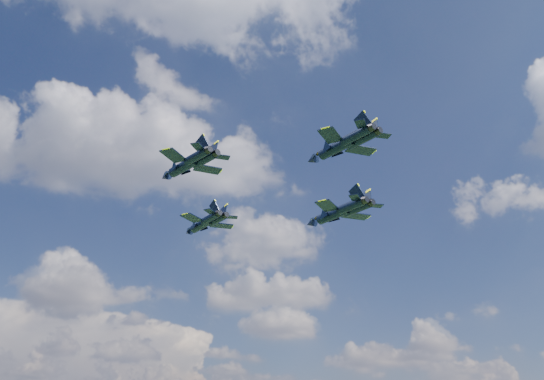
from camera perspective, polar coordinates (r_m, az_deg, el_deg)
The scene contains 4 objects.
jet_lead at distance 110.21m, azimuth -7.68°, elevation -3.75°, with size 11.36×15.28×3.71m.
jet_left at distance 87.10m, azimuth -9.64°, elevation 2.45°, with size 11.59×14.06×3.54m.
jet_right at distance 106.14m, azimuth 6.39°, elevation -2.67°, with size 13.26×17.58×4.31m.
jet_slot at distance 83.36m, azimuth 6.72°, elevation 4.48°, with size 11.28×14.75×3.63m.
Camera 1 is at (-14.58, -83.69, 21.41)m, focal length 35.00 mm.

